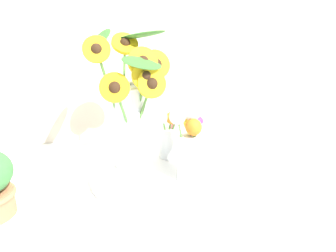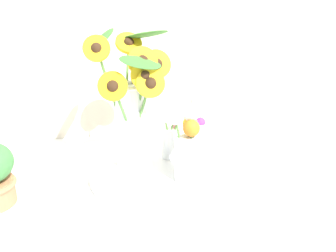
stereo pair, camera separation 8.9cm
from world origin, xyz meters
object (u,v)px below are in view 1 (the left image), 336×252
mason_jar_sunflowers (131,107)px  vase_bulb_right (197,139)px  serving_tray (168,171)px  vase_small_back (169,136)px  vase_small_center (190,145)px

mason_jar_sunflowers → vase_bulb_right: mason_jar_sunflowers is taller
serving_tray → vase_small_back: size_ratio=3.00×
vase_small_back → vase_bulb_right: bearing=-34.7°
vase_bulb_right → mason_jar_sunflowers: bearing=173.1°
serving_tray → vase_bulb_right: (0.09, 0.02, 0.08)m
mason_jar_sunflowers → vase_small_center: size_ratio=1.99×
serving_tray → vase_small_back: bearing=70.1°
vase_bulb_right → vase_small_back: 0.09m
vase_small_center → vase_small_back: size_ratio=1.33×
vase_small_center → vase_small_back: bearing=96.6°
vase_small_center → vase_small_back: 0.14m
serving_tray → mason_jar_sunflowers: bearing=156.8°
vase_small_back → serving_tray: bearing=-109.9°
mason_jar_sunflowers → vase_bulb_right: size_ratio=1.96×
serving_tray → vase_bulb_right: vase_bulb_right is taller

